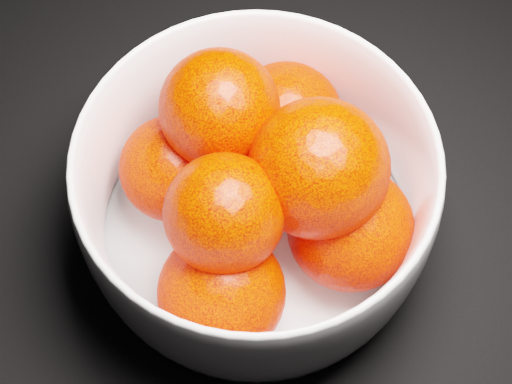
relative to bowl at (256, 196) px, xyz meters
name	(u,v)px	position (x,y,z in m)	size (l,w,h in m)	color
bowl	(256,196)	(0.00, 0.00, 0.00)	(0.25, 0.25, 0.12)	white
orange_pile	(265,185)	(0.01, 0.00, 0.02)	(0.19, 0.20, 0.14)	#FF1C00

